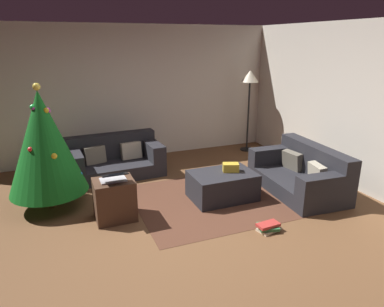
{
  "coord_description": "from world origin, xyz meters",
  "views": [
    {
      "loc": [
        -1.34,
        -3.81,
        2.3
      ],
      "look_at": [
        0.47,
        0.65,
        0.75
      ],
      "focal_mm": 33.04,
      "sensor_mm": 36.0,
      "label": 1
    }
  ],
  "objects_px": {
    "ottoman": "(222,186)",
    "christmas_tree": "(44,143)",
    "gift_box": "(231,167)",
    "couch_left": "(114,159)",
    "tv_remote": "(231,170)",
    "laptop": "(114,178)",
    "couch_right": "(302,174)",
    "book_stack": "(268,227)",
    "side_table": "(115,200)",
    "corner_lamp": "(250,83)"
  },
  "relations": [
    {
      "from": "side_table",
      "to": "laptop",
      "type": "bearing_deg",
      "value": -89.17
    },
    {
      "from": "couch_left",
      "to": "tv_remote",
      "type": "height_order",
      "value": "couch_left"
    },
    {
      "from": "christmas_tree",
      "to": "book_stack",
      "type": "relative_size",
      "value": 5.34
    },
    {
      "from": "corner_lamp",
      "to": "couch_right",
      "type": "bearing_deg",
      "value": -98.02
    },
    {
      "from": "couch_left",
      "to": "side_table",
      "type": "height_order",
      "value": "couch_left"
    },
    {
      "from": "laptop",
      "to": "book_stack",
      "type": "xyz_separation_m",
      "value": [
        1.73,
        -1.0,
        -0.55
      ]
    },
    {
      "from": "couch_right",
      "to": "christmas_tree",
      "type": "height_order",
      "value": "christmas_tree"
    },
    {
      "from": "book_stack",
      "to": "tv_remote",
      "type": "bearing_deg",
      "value": 86.77
    },
    {
      "from": "couch_left",
      "to": "tv_remote",
      "type": "distance_m",
      "value": 2.21
    },
    {
      "from": "gift_box",
      "to": "couch_right",
      "type": "bearing_deg",
      "value": -10.29
    },
    {
      "from": "tv_remote",
      "to": "gift_box",
      "type": "bearing_deg",
      "value": -148.5
    },
    {
      "from": "ottoman",
      "to": "side_table",
      "type": "relative_size",
      "value": 1.73
    },
    {
      "from": "couch_right",
      "to": "couch_left",
      "type": "bearing_deg",
      "value": 58.47
    },
    {
      "from": "couch_left",
      "to": "corner_lamp",
      "type": "distance_m",
      "value": 3.2
    },
    {
      "from": "christmas_tree",
      "to": "side_table",
      "type": "bearing_deg",
      "value": -41.05
    },
    {
      "from": "corner_lamp",
      "to": "tv_remote",
      "type": "bearing_deg",
      "value": -126.16
    },
    {
      "from": "laptop",
      "to": "corner_lamp",
      "type": "relative_size",
      "value": 0.22
    },
    {
      "from": "side_table",
      "to": "corner_lamp",
      "type": "bearing_deg",
      "value": 32.55
    },
    {
      "from": "christmas_tree",
      "to": "side_table",
      "type": "relative_size",
      "value": 3.21
    },
    {
      "from": "corner_lamp",
      "to": "ottoman",
      "type": "bearing_deg",
      "value": -128.6
    },
    {
      "from": "christmas_tree",
      "to": "side_table",
      "type": "xyz_separation_m",
      "value": [
        0.79,
        -0.69,
        -0.69
      ]
    },
    {
      "from": "gift_box",
      "to": "tv_remote",
      "type": "height_order",
      "value": "gift_box"
    },
    {
      "from": "tv_remote",
      "to": "book_stack",
      "type": "relative_size",
      "value": 0.48
    },
    {
      "from": "ottoman",
      "to": "gift_box",
      "type": "xyz_separation_m",
      "value": [
        0.14,
        0.02,
        0.27
      ]
    },
    {
      "from": "couch_right",
      "to": "corner_lamp",
      "type": "height_order",
      "value": "corner_lamp"
    },
    {
      "from": "ottoman",
      "to": "christmas_tree",
      "type": "distance_m",
      "value": 2.61
    },
    {
      "from": "couch_left",
      "to": "laptop",
      "type": "distance_m",
      "value": 1.8
    },
    {
      "from": "book_stack",
      "to": "ottoman",
      "type": "bearing_deg",
      "value": 95.56
    },
    {
      "from": "couch_right",
      "to": "gift_box",
      "type": "xyz_separation_m",
      "value": [
        -1.17,
        0.21,
        0.2
      ]
    },
    {
      "from": "tv_remote",
      "to": "christmas_tree",
      "type": "relative_size",
      "value": 0.09
    },
    {
      "from": "couch_left",
      "to": "book_stack",
      "type": "bearing_deg",
      "value": 114.65
    },
    {
      "from": "couch_right",
      "to": "book_stack",
      "type": "distance_m",
      "value": 1.51
    },
    {
      "from": "ottoman",
      "to": "laptop",
      "type": "distance_m",
      "value": 1.67
    },
    {
      "from": "christmas_tree",
      "to": "book_stack",
      "type": "distance_m",
      "value": 3.19
    },
    {
      "from": "gift_box",
      "to": "side_table",
      "type": "relative_size",
      "value": 0.43
    },
    {
      "from": "couch_left",
      "to": "corner_lamp",
      "type": "xyz_separation_m",
      "value": [
        2.95,
        0.38,
        1.19
      ]
    },
    {
      "from": "corner_lamp",
      "to": "couch_left",
      "type": "bearing_deg",
      "value": -172.71
    },
    {
      "from": "laptop",
      "to": "corner_lamp",
      "type": "distance_m",
      "value": 3.97
    },
    {
      "from": "corner_lamp",
      "to": "gift_box",
      "type": "bearing_deg",
      "value": -126.3
    },
    {
      "from": "side_table",
      "to": "book_stack",
      "type": "xyz_separation_m",
      "value": [
        1.73,
        -1.05,
        -0.22
      ]
    },
    {
      "from": "side_table",
      "to": "laptop",
      "type": "distance_m",
      "value": 0.33
    },
    {
      "from": "couch_right",
      "to": "gift_box",
      "type": "relative_size",
      "value": 7.19
    },
    {
      "from": "side_table",
      "to": "couch_right",
      "type": "bearing_deg",
      "value": -3.11
    },
    {
      "from": "couch_right",
      "to": "book_stack",
      "type": "height_order",
      "value": "couch_right"
    },
    {
      "from": "ottoman",
      "to": "christmas_tree",
      "type": "relative_size",
      "value": 0.54
    },
    {
      "from": "laptop",
      "to": "ottoman",
      "type": "bearing_deg",
      "value": 3.19
    },
    {
      "from": "gift_box",
      "to": "couch_left",
      "type": "bearing_deg",
      "value": 131.8
    },
    {
      "from": "tv_remote",
      "to": "laptop",
      "type": "bearing_deg",
      "value": 170.91
    },
    {
      "from": "christmas_tree",
      "to": "corner_lamp",
      "type": "xyz_separation_m",
      "value": [
        4.04,
        1.38,
        0.49
      ]
    },
    {
      "from": "tv_remote",
      "to": "side_table",
      "type": "height_order",
      "value": "side_table"
    }
  ]
}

